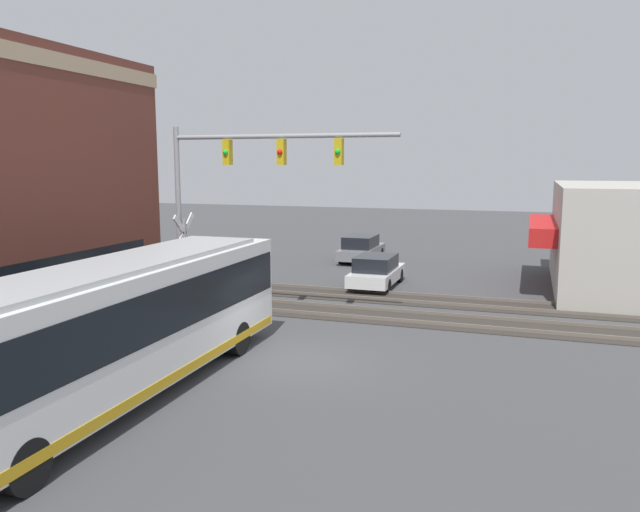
{
  "coord_description": "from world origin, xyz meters",
  "views": [
    {
      "loc": [
        -16.15,
        -6.36,
        5.67
      ],
      "look_at": [
        5.3,
        0.89,
        2.26
      ],
      "focal_mm": 35.0,
      "sensor_mm": 36.0,
      "label": 1
    }
  ],
  "objects_px": {
    "parked_car_grey": "(361,249)",
    "parked_car_white": "(376,272)",
    "crossing_signal": "(185,254)",
    "pedestrian_at_crossing": "(216,292)",
    "city_bus": "(122,323)"
  },
  "relations": [
    {
      "from": "parked_car_white",
      "to": "pedestrian_at_crossing",
      "type": "distance_m",
      "value": 8.4
    },
    {
      "from": "crossing_signal",
      "to": "pedestrian_at_crossing",
      "type": "relative_size",
      "value": 2.23
    },
    {
      "from": "parked_car_grey",
      "to": "parked_car_white",
      "type": "bearing_deg",
      "value": -159.77
    },
    {
      "from": "parked_car_grey",
      "to": "pedestrian_at_crossing",
      "type": "height_order",
      "value": "pedestrian_at_crossing"
    },
    {
      "from": "crossing_signal",
      "to": "parked_car_white",
      "type": "bearing_deg",
      "value": -36.72
    },
    {
      "from": "pedestrian_at_crossing",
      "to": "parked_car_white",
      "type": "bearing_deg",
      "value": -32.15
    },
    {
      "from": "city_bus",
      "to": "parked_car_grey",
      "type": "bearing_deg",
      "value": -0.0
    },
    {
      "from": "parked_car_white",
      "to": "parked_car_grey",
      "type": "relative_size",
      "value": 0.97
    },
    {
      "from": "parked_car_grey",
      "to": "crossing_signal",
      "type": "bearing_deg",
      "value": 168.51
    },
    {
      "from": "city_bus",
      "to": "parked_car_grey",
      "type": "distance_m",
      "value": 22.38
    },
    {
      "from": "city_bus",
      "to": "crossing_signal",
      "type": "bearing_deg",
      "value": 20.55
    },
    {
      "from": "city_bus",
      "to": "pedestrian_at_crossing",
      "type": "height_order",
      "value": "city_bus"
    },
    {
      "from": "crossing_signal",
      "to": "parked_car_white",
      "type": "relative_size",
      "value": 0.87
    },
    {
      "from": "crossing_signal",
      "to": "parked_car_white",
      "type": "distance_m",
      "value": 9.42
    },
    {
      "from": "crossing_signal",
      "to": "pedestrian_at_crossing",
      "type": "bearing_deg",
      "value": -73.06
    }
  ]
}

